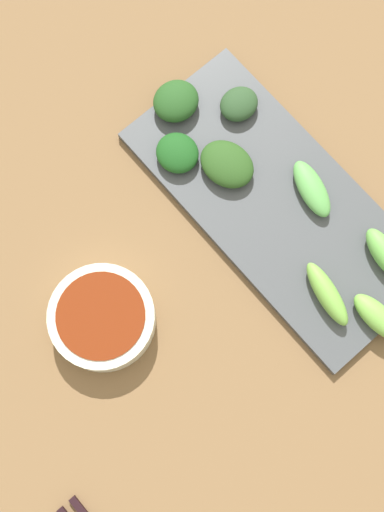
# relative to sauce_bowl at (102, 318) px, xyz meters

# --- Properties ---
(tabletop) EXTENTS (2.10, 2.10, 0.02)m
(tabletop) POSITION_rel_sauce_bowl_xyz_m (0.13, -0.02, -0.03)
(tabletop) COLOR brown
(tabletop) RESTS_ON ground
(sauce_bowl) EXTENTS (0.12, 0.12, 0.04)m
(sauce_bowl) POSITION_rel_sauce_bowl_xyz_m (0.00, 0.00, 0.00)
(sauce_bowl) COLOR silver
(sauce_bowl) RESTS_ON tabletop
(serving_plate) EXTENTS (0.18, 0.40, 0.01)m
(serving_plate) POSITION_rel_sauce_bowl_xyz_m (0.25, -0.03, -0.02)
(serving_plate) COLOR #474B4F
(serving_plate) RESTS_ON tabletop
(broccoli_leafy_0) EXTENTS (0.06, 0.06, 0.03)m
(broccoli_leafy_0) POSITION_rel_sauce_bowl_xyz_m (0.24, 0.15, 0.01)
(broccoli_leafy_0) COLOR #24501F
(broccoli_leafy_0) RESTS_ON serving_plate
(broccoli_leafy_1) EXTENTS (0.05, 0.05, 0.02)m
(broccoli_leafy_1) POSITION_rel_sauce_bowl_xyz_m (0.20, 0.10, 0.00)
(broccoli_leafy_1) COLOR #1A521C
(broccoli_leafy_1) RESTS_ON serving_plate
(broccoli_stalk_2) EXTENTS (0.04, 0.09, 0.03)m
(broccoli_stalk_2) POSITION_rel_sauce_bowl_xyz_m (0.22, -0.15, 0.00)
(broccoli_stalk_2) COLOR #78B947
(broccoli_stalk_2) RESTS_ON serving_plate
(broccoli_leafy_3) EXTENTS (0.05, 0.04, 0.02)m
(broccoli_leafy_3) POSITION_rel_sauce_bowl_xyz_m (0.30, 0.10, 0.00)
(broccoli_leafy_3) COLOR #2B4A29
(broccoli_leafy_3) RESTS_ON serving_plate
(broccoli_leafy_4) EXTENTS (0.07, 0.08, 0.03)m
(broccoli_leafy_4) POSITION_rel_sauce_bowl_xyz_m (0.24, 0.05, 0.00)
(broccoli_leafy_4) COLOR #2B521E
(broccoli_leafy_4) RESTS_ON serving_plate
(broccoli_stalk_5) EXTENTS (0.03, 0.07, 0.02)m
(broccoli_stalk_5) POSITION_rel_sauce_bowl_xyz_m (0.24, -0.21, 0.00)
(broccoli_stalk_5) COLOR #79BC4A
(broccoli_stalk_5) RESTS_ON serving_plate
(broccoli_stalk_6) EXTENTS (0.05, 0.08, 0.02)m
(broccoli_stalk_6) POSITION_rel_sauce_bowl_xyz_m (0.29, -0.05, 0.00)
(broccoli_stalk_6) COLOR #5EAD53
(broccoli_stalk_6) RESTS_ON serving_plate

